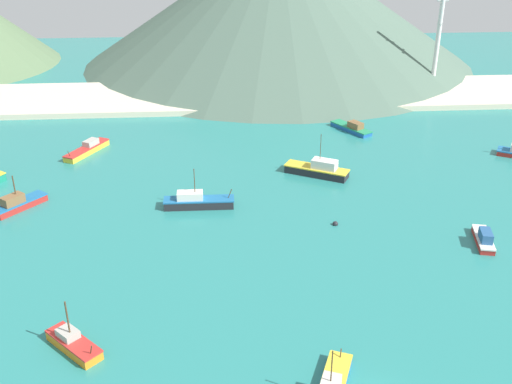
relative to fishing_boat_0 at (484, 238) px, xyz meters
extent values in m
cube|color=teal|center=(-21.27, 2.44, -1.05)|extent=(260.00, 280.00, 0.50)
cube|color=red|center=(0.06, 0.26, -0.45)|extent=(3.31, 7.03, 0.71)
cube|color=white|center=(0.06, 0.26, 0.01)|extent=(3.37, 7.17, 0.20)
cube|color=#28568C|center=(-0.12, -0.57, 0.77)|extent=(2.00, 3.09, 1.31)
cube|color=#232328|center=(-18.92, 24.03, -0.18)|extent=(10.68, 7.56, 1.24)
cube|color=gold|center=(-18.92, 24.03, 0.54)|extent=(10.90, 7.71, 0.20)
cube|color=silver|center=(-17.75, 23.40, 1.41)|extent=(4.64, 3.85, 1.53)
cylinder|color=#4C3823|center=(-18.48, 23.79, 4.41)|extent=(0.10, 0.10, 4.48)
cube|color=orange|center=(-50.86, -17.95, -0.31)|extent=(6.54, 6.55, 0.99)
cube|color=red|center=(-50.86, -17.95, 0.29)|extent=(6.67, 6.68, 0.20)
cube|color=#B2ADA3|center=(-51.48, -17.32, 0.79)|extent=(2.74, 2.74, 0.81)
cylinder|color=#4C3823|center=(-48.61, -20.21, 0.88)|extent=(0.50, 0.50, 1.34)
cylinder|color=#4C3823|center=(-51.17, -17.64, 3.08)|extent=(0.18, 0.18, 3.77)
cube|color=red|center=(-65.41, 14.99, -0.32)|extent=(7.06, 7.80, 0.97)
cube|color=#1E669E|center=(-65.41, 14.99, 0.26)|extent=(7.20, 7.96, 0.20)
cube|color=brown|center=(-66.07, 14.21, 1.03)|extent=(3.40, 3.58, 1.34)
cylinder|color=#4C3823|center=(-65.66, 14.70, 3.20)|extent=(0.19, 0.19, 2.99)
cube|color=gold|center=(-59.41, 36.66, -0.32)|extent=(6.90, 10.33, 0.96)
cube|color=red|center=(-59.41, 36.66, 0.26)|extent=(7.04, 10.54, 0.20)
cube|color=#B2ADA3|center=(-58.79, 37.82, 0.84)|extent=(2.83, 3.35, 0.98)
cylinder|color=#4C3823|center=(-61.64, 32.48, 0.83)|extent=(0.38, 0.56, 1.30)
cube|color=#1E5BA8|center=(-8.49, 45.24, -0.43)|extent=(7.11, 9.35, 0.75)
cube|color=#238C5B|center=(-8.49, 45.24, 0.05)|extent=(7.25, 9.53, 0.20)
cube|color=brown|center=(-7.86, 44.24, 0.75)|extent=(3.12, 3.48, 1.20)
cube|color=#232328|center=(-38.52, 13.53, -0.20)|extent=(10.41, 2.55, 1.21)
cube|color=#1E669E|center=(-38.52, 13.53, 0.50)|extent=(10.62, 2.60, 0.20)
cube|color=silver|center=(-39.82, 13.54, 1.18)|extent=(3.86, 1.88, 1.16)
cylinder|color=#4C3823|center=(-33.85, 13.50, 1.25)|extent=(0.69, 0.13, 1.63)
cylinder|color=#4C3823|center=(-39.05, 13.53, 3.64)|extent=(0.12, 0.12, 3.76)
cylinder|color=#4C3823|center=(-23.92, -21.99, 0.49)|extent=(0.29, 0.49, 1.04)
cylinder|color=#4C3823|center=(-25.88, -26.92, 3.43)|extent=(0.12, 0.12, 3.45)
sphere|color=#232328|center=(-18.99, 6.55, -0.66)|extent=(0.81, 0.81, 0.81)
cube|color=beige|center=(-21.27, 68.78, -0.20)|extent=(247.00, 24.29, 1.20)
cylinder|color=silver|center=(16.88, 71.39, 12.26)|extent=(1.08, 1.08, 26.13)
cylinder|color=silver|center=(16.88, 71.39, 20.62)|extent=(2.61, 0.54, 0.54)
cylinder|color=silver|center=(16.88, 71.39, 15.39)|extent=(0.54, 2.09, 0.54)
camera|label=1|loc=(-35.53, -68.22, 40.95)|focal=42.38mm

